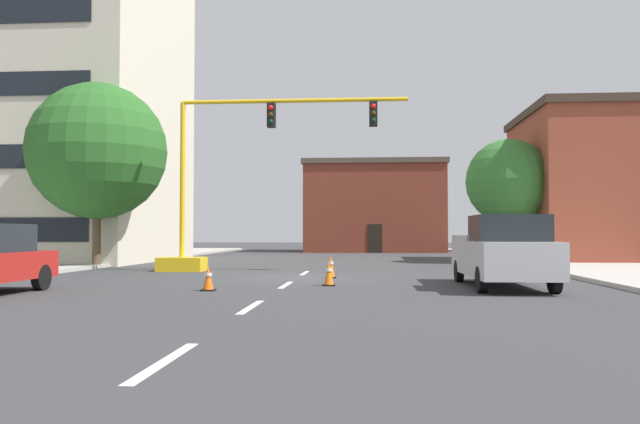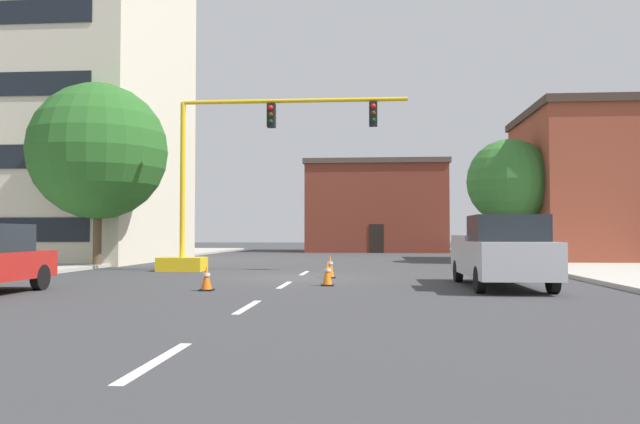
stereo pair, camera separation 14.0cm
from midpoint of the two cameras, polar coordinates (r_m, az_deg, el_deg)
ground_plane at (r=21.51m, az=-2.25°, el=-5.94°), size 160.00×160.00×0.00m
sidewalk_left at (r=32.78m, az=-22.17°, el=-4.29°), size 6.00×56.00×0.14m
sidewalk_right at (r=30.91m, az=22.64°, el=-4.44°), size 6.00×56.00×0.14m
lane_stripe_seg_0 at (r=7.86m, az=-14.32°, el=-12.90°), size 0.16×2.40×0.01m
lane_stripe_seg_1 at (r=13.14m, az=-6.54°, el=-8.49°), size 0.16×2.40×0.01m
lane_stripe_seg_2 at (r=18.54m, az=-3.32°, el=-6.57°), size 0.16×2.40×0.01m
lane_stripe_seg_3 at (r=23.99m, az=-1.56°, el=-5.52°), size 0.16×2.40×0.01m
building_tall_left at (r=39.43m, az=-24.52°, el=10.92°), size 15.26×12.67×20.29m
building_brick_center at (r=52.32m, az=4.83°, el=0.45°), size 11.35×7.98×7.30m
traffic_signal_gantry at (r=25.47m, az=-9.65°, el=-0.13°), size 9.85×1.20×6.83m
tree_right_mid at (r=33.57m, az=16.49°, el=2.65°), size 4.30×4.30×6.30m
tree_left_near at (r=29.43m, az=-19.52°, el=5.17°), size 5.96×5.96×8.07m
pickup_truck_silver at (r=18.35m, az=15.87°, el=-3.52°), size 2.07×5.42×1.99m
traffic_cone_roadside_a at (r=18.22m, az=0.57°, el=-5.57°), size 0.36×0.36×0.71m
traffic_cone_roadside_b at (r=21.36m, az=0.79°, el=-4.93°), size 0.36×0.36×0.79m
traffic_cone_roadside_c at (r=16.93m, az=-10.27°, el=-5.91°), size 0.36×0.36×0.66m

